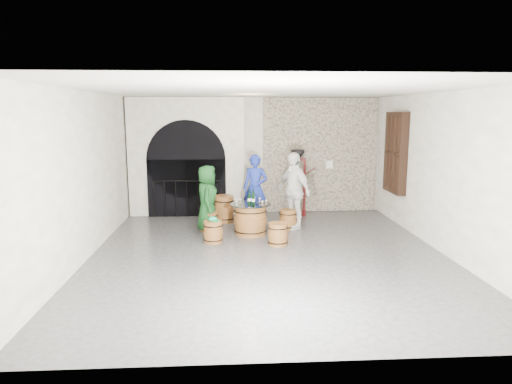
{
  "coord_description": "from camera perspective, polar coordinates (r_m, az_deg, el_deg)",
  "views": [
    {
      "loc": [
        -0.76,
        -8.72,
        2.79
      ],
      "look_at": [
        -0.17,
        1.21,
        1.05
      ],
      "focal_mm": 32.0,
      "sensor_mm": 36.0,
      "label": 1
    }
  ],
  "objects": [
    {
      "name": "tasting_glass_b",
      "position": [
        10.46,
        1.27,
        -1.23
      ],
      "size": [
        0.05,
        0.05,
        0.1
      ],
      "primitive_type": null,
      "color": "#A75620",
      "rests_on": "barrel_table"
    },
    {
      "name": "wall_right",
      "position": [
        9.77,
        22.47,
        2.17
      ],
      "size": [
        0.0,
        8.0,
        8.0
      ],
      "primitive_type": "plane",
      "rotation": [
        1.57,
        0.0,
        -1.57
      ],
      "color": "silver",
      "rests_on": "ground"
    },
    {
      "name": "ground",
      "position": [
        9.18,
        1.51,
        -7.77
      ],
      "size": [
        8.0,
        8.0,
        0.0
      ],
      "primitive_type": "plane",
      "color": "#313134",
      "rests_on": "ground"
    },
    {
      "name": "wall_back",
      "position": [
        12.8,
        0.01,
        4.59
      ],
      "size": [
        8.0,
        0.0,
        8.0
      ],
      "primitive_type": "plane",
      "rotation": [
        1.57,
        0.0,
        0.0
      ],
      "color": "silver",
      "rests_on": "ground"
    },
    {
      "name": "wine_bottle_right",
      "position": [
        10.62,
        -0.32,
        -0.61
      ],
      "size": [
        0.08,
        0.08,
        0.32
      ],
      "color": "black",
      "rests_on": "barrel_table"
    },
    {
      "name": "wall_left",
      "position": [
        9.22,
        -20.69,
        1.86
      ],
      "size": [
        0.0,
        8.0,
        8.0
      ],
      "primitive_type": "plane",
      "rotation": [
        1.57,
        0.0,
        1.57
      ],
      "color": "silver",
      "rests_on": "ground"
    },
    {
      "name": "barrel_stool_near_left",
      "position": [
        9.97,
        -5.39,
        -4.96
      ],
      "size": [
        0.44,
        0.44,
        0.48
      ],
      "color": "brown",
      "rests_on": "ground"
    },
    {
      "name": "green_cap",
      "position": [
        9.9,
        -5.4,
        -3.38
      ],
      "size": [
        0.24,
        0.19,
        0.11
      ],
      "color": "#0D9659",
      "rests_on": "barrel_stool_near_left"
    },
    {
      "name": "tasting_glass_a",
      "position": [
        10.34,
        -2.46,
        -1.36
      ],
      "size": [
        0.05,
        0.05,
        0.1
      ],
      "primitive_type": null,
      "color": "#A75620",
      "rests_on": "barrel_table"
    },
    {
      "name": "barrel_stool_far",
      "position": [
        11.57,
        -0.2,
        -2.83
      ],
      "size": [
        0.44,
        0.44,
        0.48
      ],
      "color": "brown",
      "rests_on": "ground"
    },
    {
      "name": "person_green",
      "position": [
        10.8,
        -6.1,
        -0.82
      ],
      "size": [
        0.51,
        0.78,
        1.57
      ],
      "primitive_type": "imported",
      "rotation": [
        0.0,
        0.0,
        1.56
      ],
      "color": "#113F18",
      "rests_on": "ground"
    },
    {
      "name": "wall_front",
      "position": [
        4.92,
        5.57,
        -4.12
      ],
      "size": [
        8.0,
        0.0,
        8.0
      ],
      "primitive_type": "plane",
      "rotation": [
        -1.57,
        0.0,
        0.0
      ],
      "color": "silver",
      "rests_on": "ground"
    },
    {
      "name": "side_barrel",
      "position": [
        11.76,
        -4.02,
        -2.12
      ],
      "size": [
        0.52,
        0.52,
        0.69
      ],
      "rotation": [
        0.0,
        0.0,
        0.03
      ],
      "color": "brown",
      "rests_on": "ground"
    },
    {
      "name": "wine_bottle_left",
      "position": [
        10.43,
        -0.83,
        -0.8
      ],
      "size": [
        0.08,
        0.08,
        0.32
      ],
      "color": "black",
      "rests_on": "barrel_table"
    },
    {
      "name": "barrel_stool_right",
      "position": [
        11.09,
        4.01,
        -3.42
      ],
      "size": [
        0.44,
        0.44,
        0.48
      ],
      "color": "brown",
      "rests_on": "ground"
    },
    {
      "name": "shuttered_window",
      "position": [
        11.9,
        17.01,
        4.72
      ],
      "size": [
        0.23,
        1.1,
        2.0
      ],
      "color": "black",
      "rests_on": "wall_right"
    },
    {
      "name": "tasting_glass_c",
      "position": [
        10.6,
        -2.0,
        -1.08
      ],
      "size": [
        0.05,
        0.05,
        0.1
      ],
      "primitive_type": null,
      "color": "#A75620",
      "rests_on": "barrel_table"
    },
    {
      "name": "tasting_glass_e",
      "position": [
        10.35,
        0.81,
        -1.35
      ],
      "size": [
        0.05,
        0.05,
        0.1
      ],
      "primitive_type": null,
      "color": "#A75620",
      "rests_on": "barrel_table"
    },
    {
      "name": "stone_facing_panel",
      "position": [
        12.97,
        8.02,
        4.56
      ],
      "size": [
        3.2,
        0.12,
        3.18
      ],
      "primitive_type": "cube",
      "color": "tan",
      "rests_on": "ground"
    },
    {
      "name": "ceiling",
      "position": [
        8.76,
        1.6,
        12.6
      ],
      "size": [
        8.0,
        8.0,
        0.0
      ],
      "primitive_type": "plane",
      "rotation": [
        3.14,
        0.0,
        0.0
      ],
      "color": "beige",
      "rests_on": "wall_back"
    },
    {
      "name": "tasting_glass_d",
      "position": [
        10.71,
        0.46,
        -0.96
      ],
      "size": [
        0.05,
        0.05,
        0.1
      ],
      "primitive_type": null,
      "color": "#A75620",
      "rests_on": "barrel_table"
    },
    {
      "name": "barrel_stool_left",
      "position": [
        10.91,
        -5.92,
        -3.67
      ],
      "size": [
        0.44,
        0.44,
        0.48
      ],
      "color": "brown",
      "rests_on": "ground"
    },
    {
      "name": "person_blue",
      "position": [
        11.68,
        -0.09,
        0.47
      ],
      "size": [
        0.73,
        0.59,
        1.74
      ],
      "primitive_type": "imported",
      "rotation": [
        0.0,
        0.0,
        -0.31
      ],
      "color": "#1B2D97",
      "rests_on": "ground"
    },
    {
      "name": "tasting_glass_f",
      "position": [
        10.59,
        -2.5,
        -1.09
      ],
      "size": [
        0.05,
        0.05,
        0.1
      ],
      "primitive_type": null,
      "color": "#A75620",
      "rests_on": "barrel_table"
    },
    {
      "name": "arched_opening",
      "position": [
        12.57,
        -8.62,
        4.29
      ],
      "size": [
        3.1,
        0.6,
        3.19
      ],
      "color": "silver",
      "rests_on": "ground"
    },
    {
      "name": "wine_bottle_center",
      "position": [
        10.37,
        -0.35,
        -0.86
      ],
      "size": [
        0.08,
        0.08,
        0.32
      ],
      "color": "black",
      "rests_on": "barrel_table"
    },
    {
      "name": "control_box",
      "position": [
        12.97,
        9.14,
        3.42
      ],
      "size": [
        0.18,
        0.1,
        0.22
      ],
      "primitive_type": "cube",
      "color": "silver",
      "rests_on": "wall_back"
    },
    {
      "name": "barrel_table",
      "position": [
        10.53,
        -0.71,
        -3.44
      ],
      "size": [
        0.93,
        0.93,
        0.72
      ],
      "color": "brown",
      "rests_on": "ground"
    },
    {
      "name": "barrel_stool_near_right",
      "position": [
        9.75,
        2.74,
        -5.27
      ],
      "size": [
        0.44,
        0.44,
        0.48
      ],
      "color": "brown",
      "rests_on": "ground"
    },
    {
      "name": "corking_press",
      "position": [
        12.49,
        5.22,
        1.84
      ],
      "size": [
        0.75,
        0.48,
        1.79
      ],
      "rotation": [
        0.0,
        0.0,
        -0.18
      ],
      "color": "#4E0D0E",
      "rests_on": "ground"
    },
    {
      "name": "person_white",
      "position": [
        11.03,
        4.71,
        0.18
      ],
      "size": [
        0.96,
        1.16,
        1.86
      ],
      "primitive_type": "imported",
      "rotation": [
        0.0,
        0.0,
        -1.01
      ],
      "color": "silver",
      "rests_on": "ground"
    }
  ]
}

